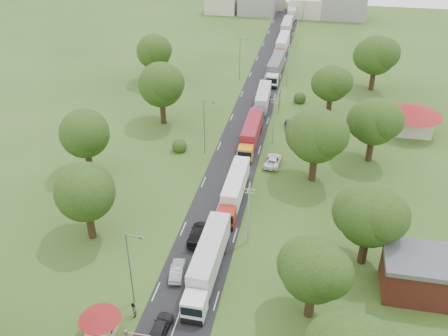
% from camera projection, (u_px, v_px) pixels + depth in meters
% --- Properties ---
extents(ground, '(260.00, 260.00, 0.00)m').
position_uv_depth(ground, '(218.00, 207.00, 72.42)').
color(ground, '#2B4717').
rests_on(ground, ground).
extents(road, '(8.00, 200.00, 0.04)m').
position_uv_depth(road, '(241.00, 143.00, 89.19)').
color(road, black).
rests_on(road, ground).
extents(guard_booth, '(4.40, 4.40, 3.45)m').
position_uv_depth(guard_booth, '(100.00, 320.00, 51.55)').
color(guard_booth, beige).
rests_on(guard_booth, ground).
extents(info_sign, '(0.12, 3.10, 4.10)m').
position_uv_depth(info_sign, '(280.00, 97.00, 99.33)').
color(info_sign, slate).
rests_on(info_sign, ground).
extents(pole_1, '(1.60, 0.24, 9.00)m').
position_uv_depth(pole_1, '(249.00, 213.00, 63.20)').
color(pole_1, gray).
rests_on(pole_1, ground).
extents(pole_2, '(1.60, 0.24, 9.00)m').
position_uv_depth(pole_2, '(274.00, 119.00, 86.67)').
color(pole_2, gray).
rests_on(pole_2, ground).
extents(pole_3, '(1.60, 0.24, 9.00)m').
position_uv_depth(pole_3, '(288.00, 65.00, 110.15)').
color(pole_3, gray).
rests_on(pole_3, ground).
extents(pole_4, '(1.60, 0.24, 9.00)m').
position_uv_depth(pole_4, '(297.00, 30.00, 133.62)').
color(pole_4, gray).
rests_on(pole_4, ground).
extents(pole_5, '(1.60, 0.24, 9.00)m').
position_uv_depth(pole_5, '(304.00, 6.00, 157.10)').
color(pole_5, gray).
rests_on(pole_5, ground).
extents(lamp_0, '(2.03, 0.22, 10.00)m').
position_uv_depth(lamp_0, '(131.00, 265.00, 53.68)').
color(lamp_0, slate).
rests_on(lamp_0, ground).
extents(lamp_1, '(2.03, 0.22, 10.00)m').
position_uv_depth(lamp_1, '(205.00, 124.00, 83.02)').
color(lamp_1, slate).
rests_on(lamp_1, ground).
extents(lamp_2, '(2.03, 0.22, 10.00)m').
position_uv_depth(lamp_2, '(240.00, 57.00, 112.36)').
color(lamp_2, slate).
rests_on(lamp_2, ground).
extents(tree_2, '(8.00, 8.00, 10.10)m').
position_uv_depth(tree_2, '(314.00, 269.00, 51.68)').
color(tree_2, '#382616').
rests_on(tree_2, ground).
extents(tree_3, '(8.80, 8.80, 11.07)m').
position_uv_depth(tree_3, '(370.00, 214.00, 58.74)').
color(tree_3, '#382616').
rests_on(tree_3, ground).
extents(tree_4, '(9.60, 9.60, 12.05)m').
position_uv_depth(tree_4, '(316.00, 135.00, 74.69)').
color(tree_4, '#382616').
rests_on(tree_4, ground).
extents(tree_5, '(8.80, 8.80, 11.07)m').
position_uv_depth(tree_5, '(375.00, 121.00, 80.20)').
color(tree_5, '#382616').
rests_on(tree_5, ground).
extents(tree_6, '(8.00, 8.00, 10.10)m').
position_uv_depth(tree_6, '(332.00, 83.00, 95.94)').
color(tree_6, '#382616').
rests_on(tree_6, ground).
extents(tree_7, '(9.60, 9.60, 12.05)m').
position_uv_depth(tree_7, '(376.00, 55.00, 106.38)').
color(tree_7, '#382616').
rests_on(tree_7, ground).
extents(tree_10, '(8.80, 8.80, 11.07)m').
position_uv_depth(tree_10, '(85.00, 191.00, 62.95)').
color(tree_10, '#382616').
rests_on(tree_10, ground).
extents(tree_11, '(8.80, 8.80, 11.07)m').
position_uv_depth(tree_11, '(85.00, 133.00, 76.70)').
color(tree_11, '#382616').
rests_on(tree_11, ground).
extents(tree_12, '(9.60, 9.60, 12.05)m').
position_uv_depth(tree_12, '(161.00, 84.00, 92.15)').
color(tree_12, '#382616').
rests_on(tree_12, ground).
extents(tree_13, '(8.80, 8.80, 11.07)m').
position_uv_depth(tree_13, '(154.00, 51.00, 110.57)').
color(tree_13, '#382616').
rests_on(tree_13, ground).
extents(house_brick, '(8.60, 6.60, 5.20)m').
position_uv_depth(house_brick, '(420.00, 275.00, 56.62)').
color(house_brick, maroon).
rests_on(house_brick, ground).
extents(house_cream, '(10.08, 10.08, 5.80)m').
position_uv_depth(house_cream, '(413.00, 115.00, 90.64)').
color(house_cream, beige).
rests_on(house_cream, ground).
extents(distant_town, '(52.00, 8.00, 8.00)m').
position_uv_depth(distant_town, '(290.00, 5.00, 162.72)').
color(distant_town, gray).
rests_on(distant_town, ground).
extents(truck_0, '(2.74, 15.28, 4.24)m').
position_uv_depth(truck_0, '(208.00, 261.00, 59.09)').
color(truck_0, white).
rests_on(truck_0, ground).
extents(truck_1, '(2.40, 14.03, 3.89)m').
position_uv_depth(truck_1, '(235.00, 189.00, 72.58)').
color(truck_1, '#A42012').
rests_on(truck_1, ground).
extents(truck_2, '(2.51, 14.41, 4.00)m').
position_uv_depth(truck_2, '(251.00, 134.00, 87.64)').
color(truck_2, orange).
rests_on(truck_2, ground).
extents(truck_3, '(2.76, 13.80, 3.82)m').
position_uv_depth(truck_3, '(262.00, 100.00, 100.40)').
color(truck_3, '#17548F').
rests_on(truck_3, ground).
extents(truck_4, '(3.14, 15.32, 4.24)m').
position_uv_depth(truck_4, '(275.00, 68.00, 115.87)').
color(truck_4, white).
rests_on(truck_4, ground).
extents(truck_5, '(2.74, 14.94, 4.14)m').
position_uv_depth(truck_5, '(282.00, 45.00, 130.81)').
color(truck_5, maroon).
rests_on(truck_5, ground).
extents(truck_6, '(2.56, 14.64, 4.06)m').
position_uv_depth(truck_6, '(286.00, 28.00, 144.70)').
color(truck_6, '#26662D').
rests_on(truck_6, ground).
extents(truck_7, '(3.31, 14.71, 4.06)m').
position_uv_depth(truck_7, '(291.00, 13.00, 159.41)').
color(truck_7, '#A8A8A8').
rests_on(truck_7, ground).
extents(truck_8, '(3.23, 14.41, 3.98)m').
position_uv_depth(truck_8, '(295.00, 2.00, 172.15)').
color(truck_8, brown).
rests_on(truck_8, ground).
extents(car_lane_front, '(1.98, 4.50, 1.51)m').
position_uv_depth(car_lane_front, '(160.00, 327.00, 52.54)').
color(car_lane_front, black).
rests_on(car_lane_front, ground).
extents(car_lane_mid, '(2.08, 4.51, 1.43)m').
position_uv_depth(car_lane_mid, '(177.00, 270.00, 59.97)').
color(car_lane_mid, '#929699').
rests_on(car_lane_mid, ground).
extents(car_lane_rear, '(2.41, 5.78, 1.67)m').
position_uv_depth(car_lane_rear, '(199.00, 234.00, 65.75)').
color(car_lane_rear, black).
rests_on(car_lane_rear, ground).
extents(car_verge_near, '(2.72, 5.47, 1.49)m').
position_uv_depth(car_verge_near, '(273.00, 161.00, 82.29)').
color(car_verge_near, white).
rests_on(car_verge_near, ground).
extents(car_verge_far, '(2.47, 4.61, 1.49)m').
position_uv_depth(car_verge_far, '(290.00, 124.00, 93.94)').
color(car_verge_far, slate).
rests_on(car_verge_far, ground).
extents(pedestrian_booth, '(0.90, 1.05, 1.87)m').
position_uv_depth(pedestrian_booth, '(133.00, 310.00, 54.30)').
color(pedestrian_booth, gray).
rests_on(pedestrian_booth, ground).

